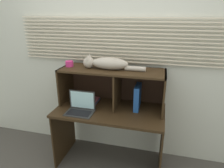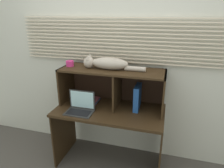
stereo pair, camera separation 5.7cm
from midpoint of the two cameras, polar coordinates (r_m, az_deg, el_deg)
name	(u,v)px [view 1 (the left image)]	position (r m, az deg, el deg)	size (l,w,h in m)	color
back_panel_with_blinds	(117,61)	(2.53, 0.80, 6.51)	(4.40, 0.08, 2.50)	beige
desk	(110,121)	(2.45, -1.32, -10.58)	(1.26, 0.65, 0.76)	#332212
hutch_shelf_unit	(113,80)	(2.37, -0.29, 1.15)	(1.22, 0.41, 0.46)	#332212
cat	(107,63)	(2.30, -2.24, 5.89)	(0.73, 0.16, 0.16)	#B9AA9B
laptop	(81,107)	(2.32, -9.63, -6.59)	(0.31, 0.20, 0.24)	#2C2C2C
binder_upright	(138,97)	(2.35, 6.59, -3.69)	(0.06, 0.24, 0.29)	#1F4B94
book_stack	(92,101)	(2.53, -6.37, -4.93)	(0.15, 0.23, 0.05)	maroon
small_basket	(69,64)	(2.48, -12.68, 5.65)	(0.09, 0.09, 0.07)	#D12F79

